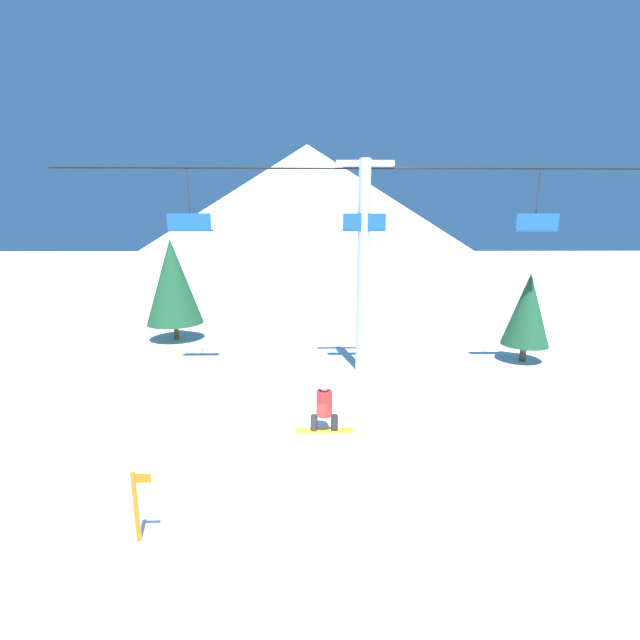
{
  "coord_description": "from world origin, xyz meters",
  "views": [
    {
      "loc": [
        0.92,
        -7.66,
        6.32
      ],
      "look_at": [
        1.14,
        4.98,
        3.57
      ],
      "focal_mm": 24.0,
      "sensor_mm": 36.0,
      "label": 1
    }
  ],
  "objects_px": {
    "pine_tree_near": "(528,309)",
    "snowboarder": "(324,407)",
    "trail_marker": "(137,505)",
    "snow_ramp": "(324,495)"
  },
  "relations": [
    {
      "from": "snowboarder",
      "to": "pine_tree_near",
      "type": "distance_m",
      "value": 14.53
    },
    {
      "from": "pine_tree_near",
      "to": "trail_marker",
      "type": "distance_m",
      "value": 18.25
    },
    {
      "from": "snow_ramp",
      "to": "trail_marker",
      "type": "relative_size",
      "value": 2.27
    },
    {
      "from": "snow_ramp",
      "to": "snowboarder",
      "type": "height_order",
      "value": "snowboarder"
    },
    {
      "from": "pine_tree_near",
      "to": "snowboarder",
      "type": "bearing_deg",
      "value": -132.9
    },
    {
      "from": "pine_tree_near",
      "to": "trail_marker",
      "type": "height_order",
      "value": "pine_tree_near"
    },
    {
      "from": "snowboarder",
      "to": "trail_marker",
      "type": "xyz_separation_m",
      "value": [
        -3.83,
        -1.26,
        -1.54
      ]
    },
    {
      "from": "trail_marker",
      "to": "pine_tree_near",
      "type": "bearing_deg",
      "value": 40.94
    },
    {
      "from": "snow_ramp",
      "to": "trail_marker",
      "type": "distance_m",
      "value": 3.81
    },
    {
      "from": "trail_marker",
      "to": "snowboarder",
      "type": "bearing_deg",
      "value": 18.22
    }
  ]
}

